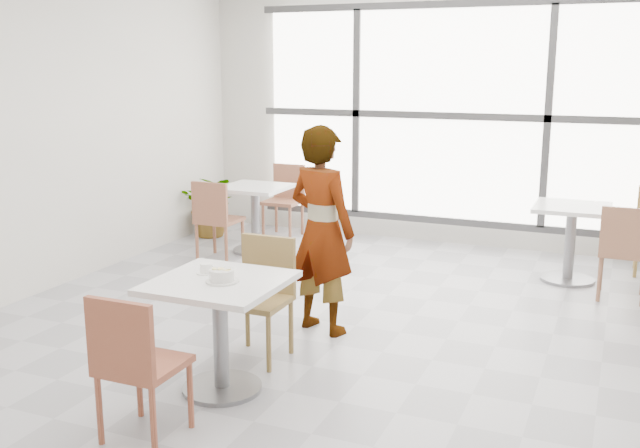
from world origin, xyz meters
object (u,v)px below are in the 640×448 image
at_px(main_table, 220,314).
at_px(bg_table_right, 571,232).
at_px(bg_chair_right_near, 624,247).
at_px(plant_left, 212,206).
at_px(coffee_cup, 207,269).
at_px(bg_chair_left_near, 215,215).
at_px(bg_chair_left_far, 286,195).
at_px(person, 322,230).
at_px(bg_table_left, 255,209).
at_px(chair_near, 134,359).
at_px(oatmeal_bowl, 222,275).
at_px(chair_far, 262,289).

height_order(main_table, bg_table_right, same).
bearing_deg(bg_chair_right_near, plant_left, -8.89).
bearing_deg(coffee_cup, bg_table_right, 58.88).
height_order(bg_chair_left_near, bg_chair_left_far, same).
xyz_separation_m(person, bg_table_left, (-1.65, 2.00, -0.33)).
relative_size(chair_near, bg_chair_left_far, 1.00).
bearing_deg(main_table, chair_near, -96.82).
height_order(chair_near, bg_chair_left_far, same).
xyz_separation_m(bg_table_left, bg_table_right, (3.35, 0.18, 0.00)).
bearing_deg(oatmeal_bowl, bg_chair_left_far, 110.52).
xyz_separation_m(chair_far, bg_chair_right_near, (2.39, 2.34, 0.00)).
bearing_deg(bg_table_left, bg_chair_right_near, -4.19).
relative_size(bg_table_right, bg_chair_left_far, 0.86).
distance_m(bg_table_left, bg_chair_left_far, 0.86).
height_order(main_table, chair_far, chair_far).
height_order(oatmeal_bowl, person, person).
bearing_deg(chair_near, coffee_cup, -86.38).
height_order(bg_table_left, bg_chair_left_near, bg_chair_left_near).
bearing_deg(chair_far, coffee_cup, -102.41).
distance_m(chair_near, bg_chair_right_near, 4.47).
relative_size(chair_far, oatmeal_bowl, 4.14).
xyz_separation_m(person, bg_table_right, (1.70, 2.18, -0.33)).
relative_size(main_table, bg_chair_right_near, 0.92).
distance_m(main_table, plant_left, 4.37).
distance_m(bg_chair_left_near, bg_chair_left_far, 1.38).
height_order(bg_table_right, bg_chair_right_near, bg_chair_right_near).
relative_size(chair_far, bg_chair_left_far, 1.00).
distance_m(chair_far, bg_chair_left_near, 2.67).
bearing_deg(bg_chair_left_far, coffee_cup, -71.29).
distance_m(oatmeal_bowl, bg_table_right, 3.94).
relative_size(person, bg_table_left, 2.18).
height_order(main_table, bg_chair_left_near, bg_chair_left_near).
bearing_deg(bg_table_left, bg_table_right, 3.14).
bearing_deg(bg_table_left, bg_chair_left_far, 92.29).
bearing_deg(bg_table_right, bg_chair_right_near, -43.73).
relative_size(main_table, oatmeal_bowl, 3.81).
xyz_separation_m(bg_chair_left_far, plant_left, (-0.80, -0.41, -0.12)).
distance_m(bg_table_right, bg_chair_right_near, 0.67).
relative_size(coffee_cup, bg_table_left, 0.21).
bearing_deg(bg_chair_left_near, bg_table_right, -168.83).
distance_m(chair_near, chair_far, 1.40).
relative_size(chair_near, bg_table_right, 1.16).
relative_size(chair_near, bg_chair_right_near, 1.00).
bearing_deg(bg_chair_right_near, bg_table_right, -43.73).
bearing_deg(bg_chair_left_far, chair_far, -66.94).
relative_size(main_table, coffee_cup, 5.03).
distance_m(bg_table_right, plant_left, 4.19).
height_order(person, plant_left, person).
bearing_deg(bg_chair_left_far, bg_chair_right_near, -16.38).
xyz_separation_m(bg_table_left, bg_chair_left_near, (-0.21, -0.52, 0.01)).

